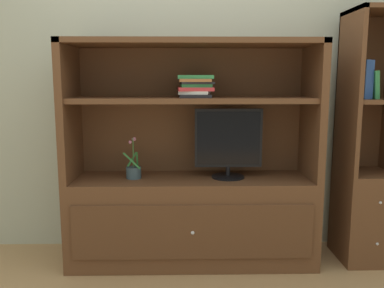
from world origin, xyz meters
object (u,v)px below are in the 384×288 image
Objects in this scene: bookshelf_tall at (367,178)px; upright_book_row at (364,82)px; media_console at (192,194)px; tv_monitor at (228,143)px; potted_plant at (134,170)px; magazine_stack at (195,86)px.

upright_book_row is (-0.07, -0.01, 0.68)m from bookshelf_tall.
bookshelf_tall is at bearing 0.10° from media_console.
potted_plant is (-0.67, -0.01, -0.19)m from tv_monitor.
media_console is at bearing 2.58° from potted_plant.
media_console is 1.27m from bookshelf_tall.
media_console is 0.98× the size of bookshelf_tall.
upright_book_row is at bearing -0.34° from media_console.
media_console is 0.77m from magazine_stack.
tv_monitor is at bearing -0.83° from magazine_stack.
potted_plant is 0.16× the size of bookshelf_tall.
magazine_stack is at bearing -13.83° from media_console.
bookshelf_tall is (1.24, 0.01, -0.65)m from magazine_stack.
magazine_stack is (0.02, -0.01, 0.77)m from media_console.
upright_book_row reaches higher than potted_plant.
upright_book_row reaches higher than tv_monitor.
bookshelf_tall is at bearing 7.55° from upright_book_row.
media_console is 0.46m from tv_monitor.
upright_book_row is at bearing 0.41° from potted_plant.
bookshelf_tall is at bearing 0.71° from potted_plant.
media_console reaches higher than potted_plant.
tv_monitor is at bearing 0.77° from potted_plant.
media_console is 6.56× the size of upright_book_row.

